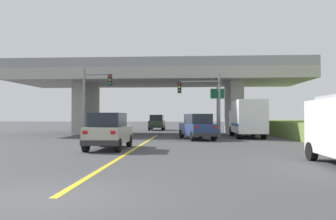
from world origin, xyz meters
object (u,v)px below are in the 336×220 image
object	(u,v)px
traffic_signal_nearside	(205,97)
traffic_signal_farside	(93,93)
box_truck	(247,118)
highway_sign	(217,100)
suv_lead	(109,131)
suv_crossing	(197,127)
sedan_oncoming	(157,122)

from	to	relation	value
traffic_signal_nearside	traffic_signal_farside	xyz separation A→B (m)	(-9.27, -0.91, 0.24)
box_truck	highway_sign	world-z (taller)	highway_sign
suv_lead	traffic_signal_nearside	world-z (taller)	traffic_signal_nearside
traffic_signal_farside	highway_sign	size ratio (longest dim) A/B	1.26
suv_crossing	box_truck	bearing A→B (deg)	16.98
suv_crossing	highway_sign	world-z (taller)	highway_sign
suv_lead	box_truck	bearing A→B (deg)	48.68
box_truck	highway_sign	distance (m)	4.14
traffic_signal_nearside	highway_sign	world-z (taller)	traffic_signal_nearside
traffic_signal_nearside	traffic_signal_farside	world-z (taller)	traffic_signal_farside
suv_lead	box_truck	world-z (taller)	box_truck
suv_crossing	highway_sign	bearing A→B (deg)	55.12
sedan_oncoming	traffic_signal_nearside	world-z (taller)	traffic_signal_nearside
suv_lead	traffic_signal_nearside	xyz separation A→B (m)	(5.79, 9.74, 2.48)
box_truck	traffic_signal_nearside	world-z (taller)	traffic_signal_nearside
sedan_oncoming	highway_sign	xyz separation A→B (m)	(6.92, -11.72, 2.34)
suv_lead	suv_crossing	xyz separation A→B (m)	(5.11, 8.07, 0.00)
suv_lead	suv_crossing	size ratio (longest dim) A/B	0.88
sedan_oncoming	suv_lead	bearing A→B (deg)	-90.62
suv_crossing	traffic_signal_farside	distance (m)	9.04
traffic_signal_nearside	highway_sign	size ratio (longest dim) A/B	1.18
traffic_signal_farside	suv_lead	bearing A→B (deg)	-68.46
traffic_signal_farside	highway_sign	world-z (taller)	traffic_signal_farside
box_truck	traffic_signal_farside	world-z (taller)	traffic_signal_farside
suv_crossing	traffic_signal_nearside	world-z (taller)	traffic_signal_nearside
box_truck	traffic_signal_farside	xyz separation A→B (m)	(-12.96, -1.94, 2.08)
suv_crossing	traffic_signal_farside	bearing A→B (deg)	160.20
sedan_oncoming	highway_sign	bearing A→B (deg)	-59.45
suv_lead	highway_sign	distance (m)	15.72
box_truck	highway_sign	xyz separation A→B (m)	(-2.28, 3.01, 1.70)
suv_lead	highway_sign	bearing A→B (deg)	62.43
sedan_oncoming	highway_sign	world-z (taller)	highway_sign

